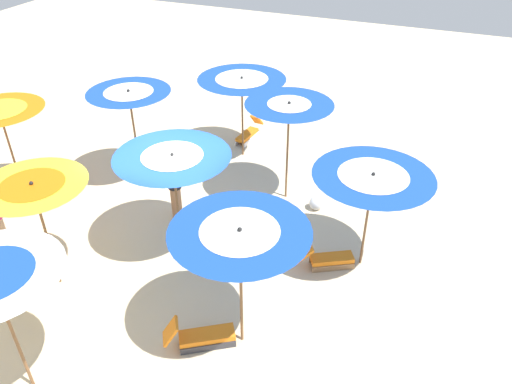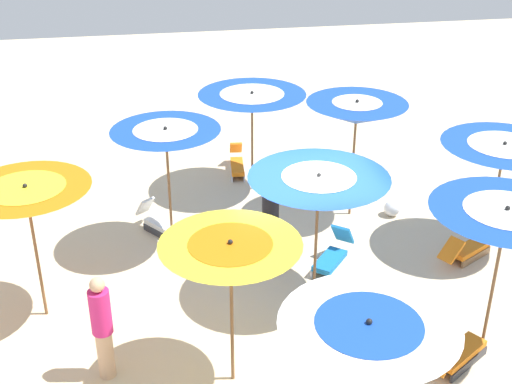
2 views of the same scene
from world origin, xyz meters
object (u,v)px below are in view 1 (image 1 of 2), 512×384
Objects in this scene: lounger_3 at (327,258)px; lounger_1 at (146,161)px; beach_umbrella_5 at (289,113)px; lounger_2 at (249,133)px; beach_umbrella_4 at (173,163)px; beach_umbrella_3 at (34,194)px; lounger_0 at (218,224)px; beach_umbrella_1 at (240,240)px; beach_umbrella_2 at (372,184)px; beach_umbrella_8 at (242,85)px; beach_umbrella_6 at (1,118)px; beachgoer_0 at (174,184)px; lounger_4 at (202,336)px; beach_umbrella_7 at (129,98)px; beach_ball at (316,203)px.

lounger_1 is at bearing 130.76° from lounger_3.
lounger_2 is (2.02, -2.43, -2.04)m from beach_umbrella_5.
lounger_1 is (2.48, -2.52, -1.85)m from beach_umbrella_4.
lounger_2 is (0.57, -5.06, -1.85)m from beach_umbrella_4.
lounger_0 is (-2.21, -2.60, -1.86)m from beach_umbrella_3.
beach_umbrella_4 is 2.04× the size of lounger_0.
beach_umbrella_2 is at bearing -118.21° from beach_umbrella_1.
beach_umbrella_8 is at bearing -38.75° from beach_umbrella_2.
beach_umbrella_1 is 6.99m from beach_umbrella_6.
beach_umbrella_4 is 0.99× the size of beach_umbrella_8.
beachgoer_0 is at bearing 0.35° from beach_umbrella_2.
lounger_4 is at bearing 22.66° from lounger_2.
beach_umbrella_4 is 0.93× the size of beach_umbrella_7.
lounger_3 is (0.62, 0.36, -1.73)m from beach_umbrella_2.
beach_ball is (-3.97, -4.27, -1.92)m from beach_umbrella_3.
lounger_1 is 2.59m from beachgoer_0.
beach_umbrella_7 reaches higher than lounger_0.
beach_umbrella_6 reaches higher than lounger_1.
beachgoer_0 is at bearing -111.45° from beach_umbrella_3.
beach_umbrella_5 is at bearing 98.13° from lounger_3.
beach_umbrella_2 is 5.18m from beach_umbrella_8.
lounger_0 is at bearing 104.65° from beach_umbrella_8.
beach_umbrella_1 is at bearing 72.77° from lounger_0.
beach_ball is (0.77, -1.85, -0.03)m from lounger_3.
lounger_0 is 0.90× the size of lounger_2.
lounger_3 is (-1.61, 2.08, -2.04)m from beach_umbrella_5.
beach_umbrella_5 reaches higher than beach_umbrella_2.
beachgoer_0 is (2.21, -3.06, 0.71)m from lounger_4.
beach_umbrella_8 is at bearing 18.80° from lounger_2.
beach_umbrella_2 is 4.39m from beachgoer_0.
lounger_3 is (-4.74, -2.42, -1.88)m from beach_umbrella_3.
beach_ball is at bearing 165.03° from beach_umbrella_5.
beachgoer_0 reaches higher than lounger_4.
lounger_0 is at bearing 43.50° from beach_ball.
beachgoer_0 reaches higher than lounger_3.
beach_umbrella_3 is (3.89, 0.05, -0.12)m from beach_umbrella_1.
beach_umbrella_4 is 1.83× the size of lounger_2.
beach_umbrella_3 reaches higher than lounger_2.
lounger_0 is at bearing 20.12° from lounger_2.
beach_umbrella_8 reaches higher than beach_ball.
beach_umbrella_4 is 0.91× the size of beach_umbrella_5.
beach_umbrella_1 is 1.07× the size of beach_umbrella_4.
beach_umbrella_3 reaches higher than lounger_4.
lounger_3 is 3.74m from beachgoer_0.
beach_umbrella_7 is at bearing -23.32° from lounger_2.
lounger_1 reaches higher than lounger_2.
beach_umbrella_2 is at bearing -174.89° from beach_umbrella_6.
beach_umbrella_5 is at bearing 139.82° from beach_umbrella_8.
lounger_1 is 0.94× the size of lounger_4.
lounger_3 is at bearing 28.94° from lounger_4.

